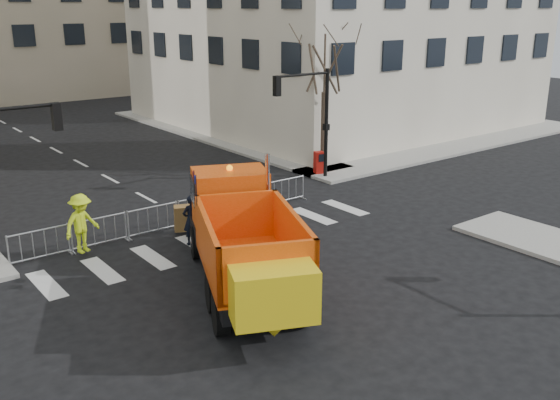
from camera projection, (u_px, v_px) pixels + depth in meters
ground at (322, 291)px, 18.85m from camera, size 120.00×120.00×0.00m
sidewalk_back at (184, 216)px, 25.27m from camera, size 64.00×5.00×0.15m
traffic_light_right at (326, 125)px, 30.17m from camera, size 0.18×0.18×5.40m
crowd_barriers at (178, 214)px, 24.01m from camera, size 12.60×0.60×1.10m
street_tree at (324, 100)px, 31.02m from camera, size 3.00×3.00×7.50m
plow_truck at (243, 237)px, 18.35m from camera, size 6.41×10.20×3.87m
cop_a at (191, 220)px, 22.24m from camera, size 0.68×0.46×1.84m
cop_b at (258, 205)px, 23.80m from camera, size 1.13×1.00×1.94m
cop_c at (234, 208)px, 23.35m from camera, size 1.25×1.05×2.00m
worker at (82, 223)px, 21.11m from camera, size 1.51×1.16×2.07m
newspaper_box at (319, 162)px, 31.28m from camera, size 0.55×0.52×1.10m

